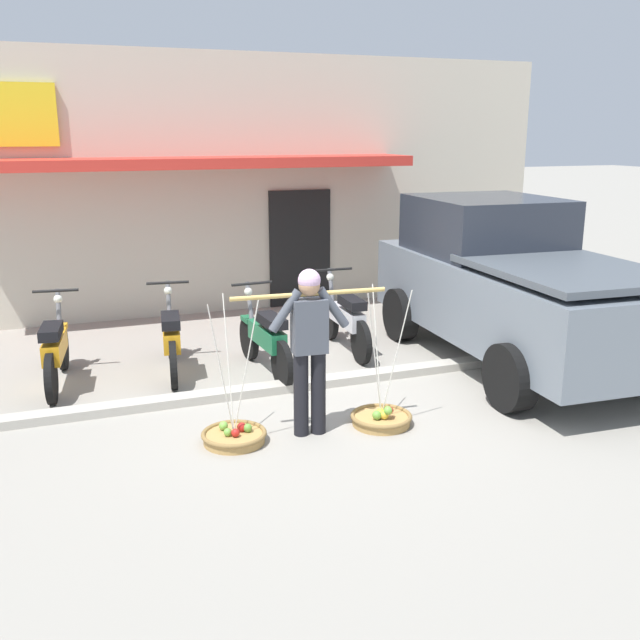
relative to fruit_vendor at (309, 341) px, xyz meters
The scene contains 11 objects.
ground_plane 1.17m from the fruit_vendor, 61.73° to the left, with size 90.00×90.00×0.00m, color gray.
sidewalk_curb 1.60m from the fruit_vendor, 76.43° to the left, with size 20.00×0.24×0.10m, color #AEA89C.
fruit_vendor is the anchor object (origin of this frame).
fruit_basket_left_side 1.19m from the fruit_vendor, behind, with size 0.65×0.65×1.45m.
fruit_basket_right_side 1.19m from the fruit_vendor, ahead, with size 0.65×0.65×1.45m.
motorcycle_nearest_shop 3.39m from the fruit_vendor, 134.55° to the left, with size 0.54×1.82×1.09m.
motorcycle_second_in_row 2.63m from the fruit_vendor, 112.38° to the left, with size 0.54×1.81×1.09m.
motorcycle_third_in_row 2.02m from the fruit_vendor, 86.58° to the left, with size 0.54×1.82×1.09m.
motorcycle_end_of_row 2.90m from the fruit_vendor, 60.09° to the left, with size 0.54×1.82×1.09m.
parked_truck 3.56m from the fruit_vendor, 22.58° to the left, with size 2.35×4.79×2.10m.
storefront_building 7.90m from the fruit_vendor, 91.48° to the left, with size 13.00×6.00×4.20m.
Camera 1 is at (-2.60, -6.93, 2.98)m, focal length 40.35 mm.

